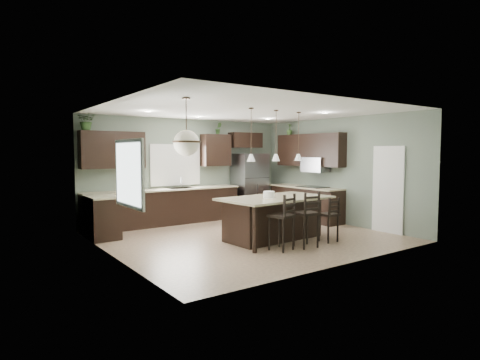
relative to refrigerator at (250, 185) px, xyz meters
name	(u,v)px	position (x,y,z in m)	size (l,w,h in m)	color
ground	(247,237)	(-1.82, -2.32, -0.93)	(6.00, 6.00, 0.00)	#9E8466
pantry_door	(388,190)	(1.16, -3.87, 0.09)	(0.04, 0.82, 2.04)	white
window_back	(175,165)	(-2.22, 0.41, 0.62)	(1.35, 0.02, 1.00)	white
window_left	(128,174)	(-4.80, -3.12, 0.62)	(0.02, 1.10, 1.00)	white
left_return_cabs	(102,218)	(-4.52, -0.62, -0.48)	(0.60, 0.90, 0.90)	black
left_return_countertop	(102,197)	(-4.50, -0.62, -0.01)	(0.66, 0.96, 0.04)	beige
back_lower_cabs	(165,207)	(-2.67, 0.13, -0.48)	(4.20, 0.60, 0.90)	black
back_countertop	(165,190)	(-2.67, 0.11, -0.01)	(4.20, 0.66, 0.04)	beige
sink_inset	(181,188)	(-2.22, 0.11, 0.01)	(0.70, 0.45, 0.01)	gray
faucet	(181,183)	(-2.22, 0.08, 0.16)	(0.02, 0.02, 0.28)	silver
back_upper_left	(113,150)	(-3.97, 0.26, 1.02)	(1.55, 0.34, 0.90)	black
back_upper_right	(216,150)	(-1.02, 0.26, 1.02)	(0.85, 0.34, 0.90)	black
fridge_header	(246,140)	(0.03, 0.26, 1.32)	(1.05, 0.34, 0.45)	black
right_lower_cabs	(306,204)	(0.88, -1.45, -0.48)	(0.60, 2.35, 0.90)	black
right_countertop	(305,187)	(0.86, -1.45, -0.01)	(0.66, 2.35, 0.04)	beige
cooktop	(312,187)	(0.86, -1.72, 0.02)	(0.58, 0.75, 0.02)	black
wall_oven_front	(305,206)	(0.58, -1.72, -0.48)	(0.01, 0.72, 0.60)	gray
right_upper_cabs	(310,150)	(1.01, -1.45, 1.02)	(0.34, 2.35, 0.90)	black
microwave	(315,165)	(0.96, -1.72, 0.62)	(0.40, 0.75, 0.40)	gray
refrigerator	(250,185)	(0.00, 0.00, 0.00)	(0.90, 0.74, 1.85)	gray
kitchen_island	(276,218)	(-1.47, -2.91, -0.46)	(2.39, 1.36, 0.92)	black
serving_dish	(269,195)	(-1.67, -2.92, 0.07)	(0.24, 0.24, 0.14)	white
bar_stool_left	(281,222)	(-2.01, -3.72, -0.37)	(0.41, 0.41, 1.11)	black
bar_stool_center	(306,219)	(-1.45, -3.81, -0.36)	(0.42, 0.42, 1.12)	black
bar_stool_right	(328,219)	(-0.71, -3.74, -0.45)	(0.35, 0.35, 0.95)	black
pendant_left	(251,135)	(-2.17, -2.95, 1.32)	(0.17, 0.17, 1.10)	white
pendant_center	(276,136)	(-1.47, -2.91, 1.32)	(0.17, 0.17, 1.10)	white
pendant_right	(299,136)	(-0.77, -2.87, 1.32)	(0.17, 0.17, 1.10)	white
chandelier	(186,127)	(-3.96, -3.55, 1.39)	(0.47, 0.47, 0.96)	#F9ECCC
plant_back_left	(87,121)	(-4.57, 0.23, 1.70)	(0.41, 0.36, 0.46)	#29471F
plant_back_right	(218,128)	(-0.95, 0.23, 1.64)	(0.18, 0.15, 0.34)	#2F5023
plant_right_wall	(289,129)	(0.98, -0.64, 1.64)	(0.19, 0.19, 0.34)	#345224
room_shell	(247,161)	(-1.82, -2.32, 0.77)	(6.00, 6.00, 6.00)	slate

